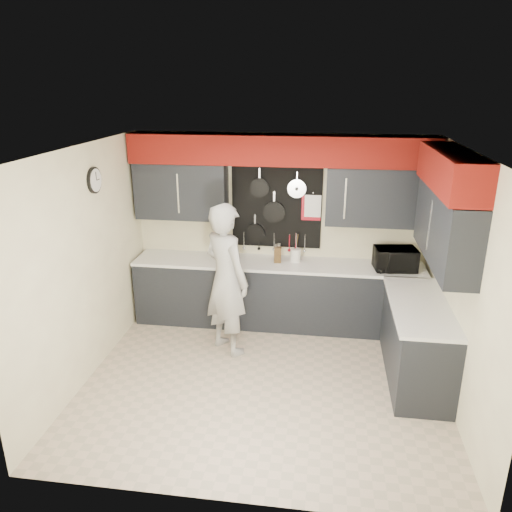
# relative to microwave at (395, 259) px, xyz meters

# --- Properties ---
(ground) EXTENTS (4.00, 4.00, 0.00)m
(ground) POSITION_rel_microwave_xyz_m (-1.53, -1.38, -1.07)
(ground) COLOR tan
(ground) RESTS_ON ground
(back_wall_assembly) EXTENTS (4.00, 0.36, 2.60)m
(back_wall_assembly) POSITION_rel_microwave_xyz_m (-1.52, 0.22, 0.94)
(back_wall_assembly) COLOR #F1ECBA
(back_wall_assembly) RESTS_ON ground
(right_wall_assembly) EXTENTS (0.36, 3.50, 2.60)m
(right_wall_assembly) POSITION_rel_microwave_xyz_m (0.32, -1.12, 0.88)
(right_wall_assembly) COLOR #F1ECBA
(right_wall_assembly) RESTS_ON ground
(left_wall_assembly) EXTENTS (0.05, 3.50, 2.60)m
(left_wall_assembly) POSITION_rel_microwave_xyz_m (-3.52, -1.37, 0.27)
(left_wall_assembly) COLOR #F1ECBA
(left_wall_assembly) RESTS_ON ground
(base_cabinets) EXTENTS (3.95, 2.20, 0.92)m
(base_cabinets) POSITION_rel_microwave_xyz_m (-1.04, -0.25, -0.61)
(base_cabinets) COLOR black
(base_cabinets) RESTS_ON ground
(microwave) EXTENTS (0.57, 0.42, 0.29)m
(microwave) POSITION_rel_microwave_xyz_m (0.00, 0.00, 0.00)
(microwave) COLOR black
(microwave) RESTS_ON base_cabinets
(knife_block) EXTENTS (0.10, 0.10, 0.21)m
(knife_block) POSITION_rel_microwave_xyz_m (-1.53, 0.07, -0.04)
(knife_block) COLOR #3E2913
(knife_block) RESTS_ON base_cabinets
(utensil_crock) EXTENTS (0.14, 0.14, 0.18)m
(utensil_crock) POSITION_rel_microwave_xyz_m (-1.29, 0.13, -0.06)
(utensil_crock) COLOR white
(utensil_crock) RESTS_ON base_cabinets
(coffee_maker) EXTENTS (0.23, 0.26, 0.33)m
(coffee_maker) POSITION_rel_microwave_xyz_m (-2.21, 0.08, 0.02)
(coffee_maker) COLOR black
(coffee_maker) RESTS_ON base_cabinets
(person) EXTENTS (0.83, 0.80, 1.91)m
(person) POSITION_rel_microwave_xyz_m (-2.07, -0.72, -0.11)
(person) COLOR #A5A4A2
(person) RESTS_ON ground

